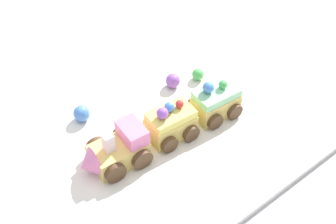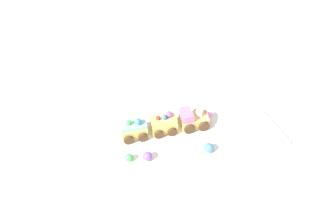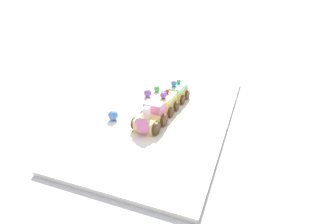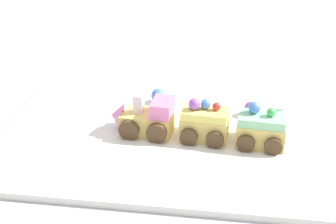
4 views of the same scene
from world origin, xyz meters
name	(u,v)px [view 2 (image 2 of 4)]	position (x,y,z in m)	size (l,w,h in m)	color
ground_plane	(168,129)	(0.00, 0.00, 0.00)	(10.00, 10.00, 0.00)	#B2B2B7
display_board	(168,128)	(0.00, 0.00, 0.01)	(0.68, 0.37, 0.01)	white
cake_train_locomotive	(196,119)	(0.09, -0.02, 0.04)	(0.11, 0.08, 0.07)	#EACC66
cake_car_lemon	(164,124)	(-0.02, -0.01, 0.04)	(0.08, 0.07, 0.07)	#EACC66
cake_car_mint	(134,130)	(-0.11, 0.00, 0.04)	(0.08, 0.07, 0.07)	#EACC66
gumball_blue	(209,148)	(0.08, -0.13, 0.03)	(0.03, 0.03, 0.03)	#4C84E0
gumball_green	(129,158)	(-0.15, -0.09, 0.02)	(0.02, 0.02, 0.02)	#4CBC56
gumball_purple	(147,156)	(-0.10, -0.10, 0.03)	(0.03, 0.03, 0.03)	#9956C6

